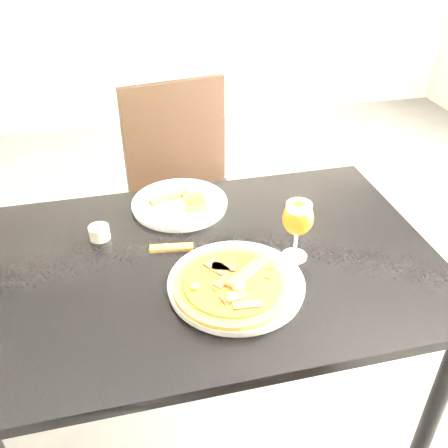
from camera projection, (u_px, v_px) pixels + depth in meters
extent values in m
cube|color=black|center=(212.00, 263.00, 1.33)|extent=(1.20, 0.81, 0.03)
cylinder|color=black|center=(431.00, 416.00, 1.37)|extent=(0.05, 0.05, 0.72)
cylinder|color=black|center=(39.00, 311.00, 1.71)|extent=(0.05, 0.05, 0.72)
cylinder|color=black|center=(331.00, 265.00, 1.92)|extent=(0.05, 0.05, 0.72)
cube|color=black|center=(194.00, 216.00, 2.00)|extent=(0.51, 0.51, 0.04)
cylinder|color=black|center=(168.00, 301.00, 1.94)|extent=(0.04, 0.04, 0.45)
cylinder|color=black|center=(251.00, 278.00, 2.06)|extent=(0.04, 0.04, 0.45)
cylinder|color=black|center=(144.00, 250.00, 2.22)|extent=(0.04, 0.04, 0.45)
cylinder|color=black|center=(219.00, 232.00, 2.33)|extent=(0.04, 0.04, 0.45)
cube|color=black|center=(175.00, 136.00, 2.00)|extent=(0.42, 0.10, 0.44)
cylinder|color=silver|center=(236.00, 284.00, 1.22)|extent=(0.36, 0.36, 0.02)
cylinder|color=brown|center=(233.00, 286.00, 1.20)|extent=(0.29, 0.29, 0.01)
cylinder|color=#C24110|center=(233.00, 283.00, 1.19)|extent=(0.24, 0.24, 0.01)
cube|color=#44301D|center=(245.00, 279.00, 1.19)|extent=(0.06, 0.03, 0.00)
cube|color=#44301D|center=(234.00, 268.00, 1.23)|extent=(0.04, 0.06, 0.00)
cube|color=#44301D|center=(205.00, 274.00, 1.21)|extent=(0.06, 0.06, 0.00)
cube|color=#44301D|center=(224.00, 288.00, 1.17)|extent=(0.06, 0.06, 0.00)
cube|color=#44301D|center=(244.00, 294.00, 1.15)|extent=(0.04, 0.06, 0.00)
ellipsoid|color=gold|center=(239.00, 277.00, 1.20)|extent=(0.03, 0.03, 0.01)
ellipsoid|color=gold|center=(226.00, 262.00, 1.25)|extent=(0.03, 0.03, 0.01)
ellipsoid|color=gold|center=(225.00, 279.00, 1.19)|extent=(0.03, 0.03, 0.01)
ellipsoid|color=gold|center=(210.00, 294.00, 1.15)|extent=(0.03, 0.03, 0.01)
ellipsoid|color=gold|center=(235.00, 286.00, 1.17)|extent=(0.03, 0.03, 0.01)
ellipsoid|color=gold|center=(262.00, 287.00, 1.17)|extent=(0.03, 0.03, 0.01)
cube|color=#0E490D|center=(233.00, 277.00, 1.20)|extent=(0.01, 0.02, 0.00)
cube|color=#0E490D|center=(227.00, 270.00, 1.23)|extent=(0.00, 0.02, 0.00)
cube|color=#0E490D|center=(213.00, 266.00, 1.24)|extent=(0.01, 0.02, 0.00)
cube|color=#0E490D|center=(221.00, 278.00, 1.20)|extent=(0.02, 0.01, 0.00)
cube|color=#0E490D|center=(207.00, 281.00, 1.19)|extent=(0.02, 0.01, 0.00)
cube|color=#0E490D|center=(227.00, 283.00, 1.18)|extent=(0.02, 0.01, 0.00)
cube|color=#0E490D|center=(219.00, 291.00, 1.16)|extent=(0.02, 0.01, 0.00)
cube|color=#0E490D|center=(222.00, 302.00, 1.13)|extent=(0.01, 0.02, 0.00)
cube|color=#0E490D|center=(234.00, 290.00, 1.16)|extent=(0.01, 0.02, 0.00)
cube|color=#0E490D|center=(246.00, 297.00, 1.14)|extent=(0.01, 0.02, 0.00)
cube|color=#0E490D|center=(238.00, 284.00, 1.18)|extent=(0.01, 0.02, 0.00)
cube|color=#0E490D|center=(252.00, 285.00, 1.18)|extent=(0.02, 0.01, 0.00)
cube|color=#0E490D|center=(264.00, 278.00, 1.20)|extent=(0.02, 0.00, 0.00)
cube|color=#0E490D|center=(243.00, 277.00, 1.20)|extent=(0.02, 0.01, 0.00)
cube|color=#0E490D|center=(246.00, 268.00, 1.23)|extent=(0.02, 0.02, 0.00)
cube|color=brown|center=(242.00, 269.00, 1.22)|extent=(0.12, 0.10, 0.01)
cylinder|color=silver|center=(180.00, 204.00, 1.53)|extent=(0.39, 0.39, 0.02)
cube|color=brown|center=(169.00, 197.00, 1.54)|extent=(0.13, 0.08, 0.01)
cube|color=brown|center=(195.00, 201.00, 1.52)|extent=(0.07, 0.11, 0.01)
cylinder|color=#C24110|center=(195.00, 199.00, 1.52)|extent=(0.06, 0.06, 0.00)
cube|color=brown|center=(172.00, 248.00, 1.35)|extent=(0.12, 0.04, 0.01)
cylinder|color=#BABBA8|center=(99.00, 232.00, 1.39)|extent=(0.06, 0.06, 0.04)
cylinder|color=gold|center=(99.00, 229.00, 1.38)|extent=(0.05, 0.05, 0.01)
cylinder|color=silver|center=(294.00, 256.00, 1.33)|extent=(0.07, 0.07, 0.00)
cylinder|color=silver|center=(295.00, 244.00, 1.31)|extent=(0.01, 0.01, 0.07)
ellipsoid|color=#A74810|center=(298.00, 218.00, 1.26)|extent=(0.08, 0.08, 0.09)
cylinder|color=white|center=(299.00, 207.00, 1.24)|extent=(0.07, 0.07, 0.02)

